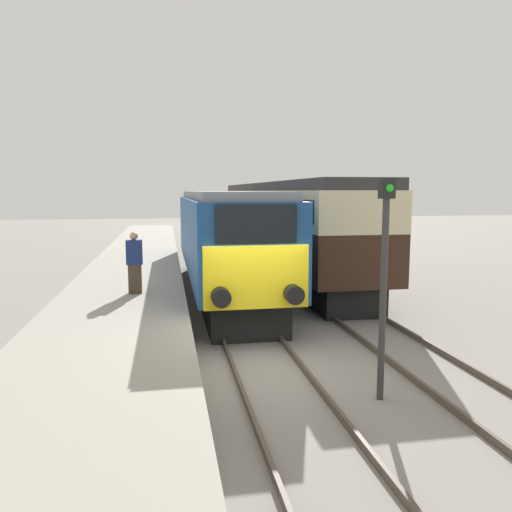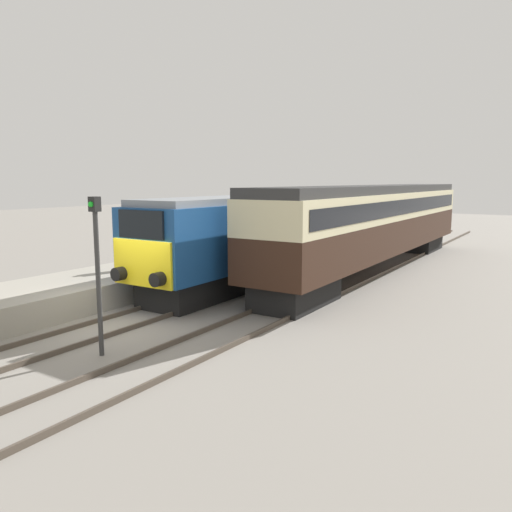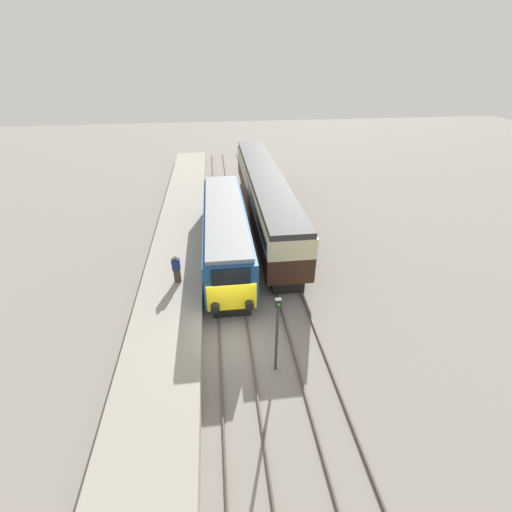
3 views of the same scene
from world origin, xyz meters
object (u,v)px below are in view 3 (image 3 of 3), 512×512
person_on_platform (176,269)px  passenger_carriage (265,192)px  signal_post (277,330)px  locomotive (226,231)px

person_on_platform → passenger_carriage: bearing=55.9°
passenger_carriage → signal_post: bearing=-96.3°
passenger_carriage → signal_post: passenger_carriage is taller
locomotive → person_on_platform: bearing=-128.9°
locomotive → passenger_carriage: passenger_carriage is taller
locomotive → passenger_carriage: 6.67m
locomotive → signal_post: signal_post is taller
passenger_carriage → signal_post: size_ratio=5.32×
locomotive → person_on_platform: size_ratio=7.86×
signal_post → passenger_carriage: bearing=83.7°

